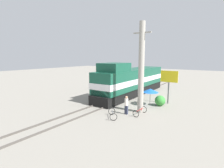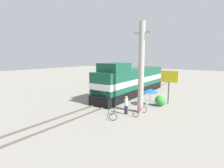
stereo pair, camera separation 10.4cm
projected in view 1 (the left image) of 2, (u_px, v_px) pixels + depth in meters
The scene contains 11 objects.
ground_plane at pixel (116, 101), 22.15m from camera, with size 120.00×120.00×0.00m, color gray.
rail_near at pixel (111, 99), 22.55m from camera, with size 0.08×37.68×0.15m, color #4C4742.
rail_far at pixel (121, 101), 21.74m from camera, with size 0.08×37.68×0.15m, color #4C4742.
locomotive at pixel (131, 81), 25.00m from camera, with size 3.02×16.01×4.76m.
utility_pole at pixel (141, 68), 16.90m from camera, with size 1.80×0.57×8.81m.
vendor_umbrella at pixel (150, 91), 19.80m from camera, with size 1.85×1.85×1.92m.
billboard_sign at pixel (169, 79), 20.34m from camera, with size 2.00×0.12×3.90m.
shrub_cluster at pixel (160, 101), 19.74m from camera, with size 1.19×1.19×1.19m, color #388C38.
person_bystander at pixel (126, 104), 16.79m from camera, with size 0.34×0.34×1.81m.
bicycle at pixel (140, 111), 16.71m from camera, with size 0.72×1.69×0.66m.
bicycle_spare at pixel (113, 114), 15.94m from camera, with size 1.55×1.67×0.67m.
Camera 1 is at (11.82, -18.03, 5.55)m, focal length 28.00 mm.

